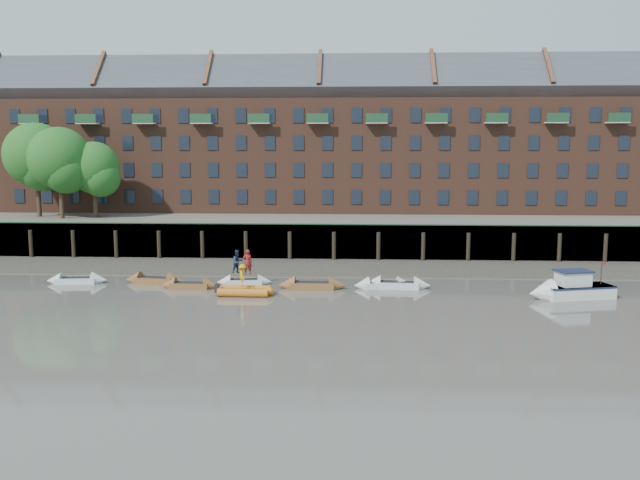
# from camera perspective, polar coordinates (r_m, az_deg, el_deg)

# --- Properties ---
(ground) EXTENTS (220.00, 220.00, 0.00)m
(ground) POSITION_cam_1_polar(r_m,az_deg,el_deg) (40.03, -2.72, -6.87)
(ground) COLOR #605A53
(ground) RESTS_ON ground
(foreshore) EXTENTS (110.00, 8.00, 0.50)m
(foreshore) POSITION_cam_1_polar(r_m,az_deg,el_deg) (57.57, -0.94, -2.34)
(foreshore) COLOR #3D382F
(foreshore) RESTS_ON ground
(mud_band) EXTENTS (110.00, 1.60, 0.10)m
(mud_band) POSITION_cam_1_polar(r_m,az_deg,el_deg) (54.23, -1.18, -2.97)
(mud_band) COLOR #4C4336
(mud_band) RESTS_ON ground
(river_wall) EXTENTS (110.00, 1.23, 3.30)m
(river_wall) POSITION_cam_1_polar(r_m,az_deg,el_deg) (61.63, -0.66, -0.16)
(river_wall) COLOR #2D2A26
(river_wall) RESTS_ON ground
(bank_terrace) EXTENTS (110.00, 28.00, 3.20)m
(bank_terrace) POSITION_cam_1_polar(r_m,az_deg,el_deg) (75.12, 0.00, 1.28)
(bank_terrace) COLOR #5E594D
(bank_terrace) RESTS_ON ground
(apartment_terrace) EXTENTS (80.60, 15.56, 20.98)m
(apartment_terrace) POSITION_cam_1_polar(r_m,az_deg,el_deg) (75.68, 0.04, 9.84)
(apartment_terrace) COLOR brown
(apartment_terrace) RESTS_ON bank_terrace
(tree_cluster) EXTENTS (11.76, 7.74, 9.40)m
(tree_cluster) POSITION_cam_1_polar(r_m,az_deg,el_deg) (72.20, -21.27, 6.38)
(tree_cluster) COLOR #3A281C
(tree_cluster) RESTS_ON bank_terrace
(rowboat_0) EXTENTS (4.57, 1.76, 1.29)m
(rowboat_0) POSITION_cam_1_polar(r_m,az_deg,el_deg) (54.12, -19.79, -3.21)
(rowboat_0) COLOR silver
(rowboat_0) RESTS_ON ground
(rowboat_1) EXTENTS (4.70, 1.86, 1.33)m
(rowboat_1) POSITION_cam_1_polar(r_m,az_deg,el_deg) (52.43, -13.75, -3.31)
(rowboat_1) COLOR brown
(rowboat_1) RESTS_ON ground
(rowboat_2) EXTENTS (4.28, 1.29, 1.24)m
(rowboat_2) POSITION_cam_1_polar(r_m,az_deg,el_deg) (50.02, -10.88, -3.77)
(rowboat_2) COLOR brown
(rowboat_2) RESTS_ON ground
(rowboat_3) EXTENTS (4.18, 1.62, 1.18)m
(rowboat_3) POSITION_cam_1_polar(r_m,az_deg,el_deg) (50.78, -6.39, -3.52)
(rowboat_3) COLOR silver
(rowboat_3) RESTS_ON ground
(rowboat_4) EXTENTS (4.93, 1.46, 1.43)m
(rowboat_4) POSITION_cam_1_polar(r_m,az_deg,el_deg) (48.99, -0.67, -3.83)
(rowboat_4) COLOR brown
(rowboat_4) RESTS_ON ground
(rowboat_5) EXTENTS (4.44, 1.92, 1.25)m
(rowboat_5) POSITION_cam_1_polar(r_m,az_deg,el_deg) (49.52, 5.34, -3.78)
(rowboat_5) COLOR silver
(rowboat_5) RESTS_ON ground
(rowboat_6) EXTENTS (4.89, 1.66, 1.40)m
(rowboat_6) POSITION_cam_1_polar(r_m,az_deg,el_deg) (49.51, 6.51, -3.77)
(rowboat_6) COLOR silver
(rowboat_6) RESTS_ON ground
(rib_tender) EXTENTS (3.81, 1.87, 0.66)m
(rib_tender) POSITION_cam_1_polar(r_m,az_deg,el_deg) (47.19, -6.20, -4.29)
(rib_tender) COLOR orange
(rib_tender) RESTS_ON ground
(motor_launch) EXTENTS (6.20, 3.33, 2.44)m
(motor_launch) POSITION_cam_1_polar(r_m,az_deg,el_deg) (48.72, 19.90, -3.93)
(motor_launch) COLOR silver
(motor_launch) RESTS_ON ground
(person_rower_a) EXTENTS (0.78, 0.61, 1.87)m
(person_rower_a) POSITION_cam_1_polar(r_m,az_deg,el_deg) (50.37, -6.12, -1.85)
(person_rower_a) COLOR maroon
(person_rower_a) RESTS_ON rowboat_3
(person_rower_b) EXTENTS (1.09, 1.08, 1.77)m
(person_rower_b) POSITION_cam_1_polar(r_m,az_deg,el_deg) (50.87, -6.95, -1.82)
(person_rower_b) COLOR #19233F
(person_rower_b) RESTS_ON rowboat_3
(person_rib_crew) EXTENTS (0.81, 1.11, 1.55)m
(person_rib_crew) POSITION_cam_1_polar(r_m,az_deg,el_deg) (46.99, -6.53, -2.97)
(person_rib_crew) COLOR orange
(person_rib_crew) RESTS_ON rib_tender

